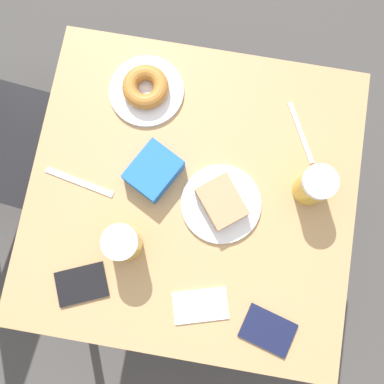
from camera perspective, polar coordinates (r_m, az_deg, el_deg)
The scene contains 12 objects.
ground_plane at distance 1.83m, azimuth 0.00°, elevation -3.99°, with size 8.00×8.00×0.00m, color #474442.
table at distance 1.18m, azimuth 0.00°, elevation -0.72°, with size 0.83×0.86×0.71m.
plate_with_cake at distance 1.10m, azimuth 3.93°, elevation -1.47°, with size 0.21×0.21×0.05m.
plate_with_donut at distance 1.19m, azimuth -6.17°, elevation 13.54°, with size 0.20×0.20×0.05m.
beer_mug_left at distance 1.06m, azimuth -9.19°, elevation -6.77°, with size 0.09×0.09×0.12m.
beer_mug_center at distance 1.10m, azimuth 16.00°, elevation 0.81°, with size 0.09×0.09×0.12m.
napkin_folded at distance 1.10m, azimuth 1.14°, elevation -14.91°, with size 0.11×0.15×0.00m.
fork at distance 1.19m, azimuth 14.30°, elevation 7.67°, with size 0.16×0.09×0.00m.
knife at distance 1.16m, azimuth -14.75°, elevation 1.29°, with size 0.05×0.19×0.00m.
passport_near_edge at distance 1.14m, azimuth -14.51°, elevation -11.83°, with size 0.13×0.15×0.01m.
passport_far_edge at distance 1.13m, azimuth 10.09°, elevation -17.71°, with size 0.12×0.14×0.01m.
blue_pouch at distance 1.11m, azimuth -5.13°, elevation 2.78°, with size 0.16×0.15×0.06m.
Camera 1 is at (-0.19, -0.03, 1.82)m, focal length 40.00 mm.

